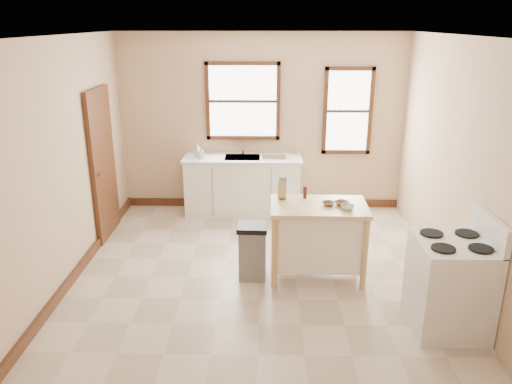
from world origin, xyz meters
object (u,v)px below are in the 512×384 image
Objects in this scene: knife_block at (282,190)px; trash_bin at (252,252)px; bowl_b at (342,203)px; gas_stove at (451,273)px; bowl_a at (329,204)px; soap_bottle_b at (201,153)px; dish_rack at (274,155)px; soap_bottle_a at (197,150)px; kitchen_island at (317,241)px; pepper_grinder at (305,192)px; bowl_c at (347,207)px.

trash_bin is at bearing -137.41° from knife_block.
gas_stove is at bearing -47.65° from bowl_b.
bowl_a reaches higher than trash_bin.
soap_bottle_b is at bearing 130.40° from bowl_a.
dish_rack is at bearing 106.05° from bowl_a.
gas_stove is (0.94, -1.04, -0.34)m from bowl_b.
knife_block reaches higher than bowl_a.
soap_bottle_a reaches higher than soap_bottle_b.
soap_bottle_a is 2.78m from bowl_a.
soap_bottle_a reaches higher than bowl_a.
soap_bottle_a reaches higher than kitchen_island.
pepper_grinder is at bearing -96.46° from dish_rack.
soap_bottle_b is at bearing 126.82° from knife_block.
dish_rack is at bearing 109.91° from bowl_b.
bowl_c is 0.23× the size of trash_bin.
pepper_grinder reaches higher than bowl_a.
bowl_b is 0.14× the size of gas_stove.
dish_rack is 2.52× the size of bowl_a.
kitchen_island is 0.49m from bowl_a.
gas_stove is (1.35, -1.26, -0.39)m from pepper_grinder.
dish_rack reaches higher than bowl_c.
soap_bottle_a reaches higher than trash_bin.
bowl_c is (0.80, -2.21, -0.02)m from dish_rack.
dish_rack reaches higher than bowl_a.
knife_block is (0.07, -1.85, 0.05)m from dish_rack.
soap_bottle_a is 2.43m from pepper_grinder.
soap_bottle_b is at bearing 132.94° from bowl_b.
bowl_a is 1.54m from gas_stove.
bowl_a is 1.07m from trash_bin.
dish_rack is 2.35m from bowl_c.
soap_bottle_a is at bearing 132.80° from bowl_b.
bowl_a is at bearing 136.91° from gas_stove.
knife_block is 0.17× the size of gas_stove.
gas_stove is at bearing -43.09° from bowl_a.
gas_stove reaches higher than soap_bottle_b.
bowl_c is 0.13× the size of gas_stove.
gas_stove is at bearing -39.79° from kitchen_island.
soap_bottle_a reaches higher than pepper_grinder.
bowl_c is (0.05, -0.14, 0.00)m from bowl_b.
soap_bottle_a is at bearing 161.40° from dish_rack.
bowl_a is (0.26, -0.24, -0.06)m from pepper_grinder.
soap_bottle_a is at bearing 115.16° from trash_bin.
bowl_c reaches higher than bowl_b.
bowl_a is (0.11, -0.01, 0.48)m from kitchen_island.
bowl_c is at bearing -71.52° from bowl_b.
dish_rack is at bearing -13.44° from soap_bottle_a.
bowl_c is 1.24m from trash_bin.
trash_bin is (0.92, -2.18, -0.69)m from soap_bottle_a.
soap_bottle_b is at bearing 131.75° from bowl_c.
soap_bottle_b is 2.16m from knife_block.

